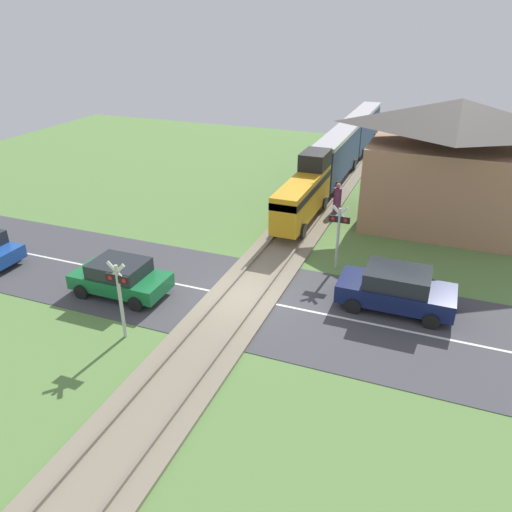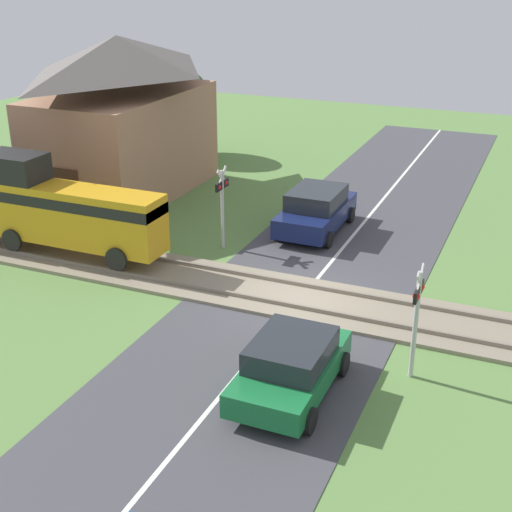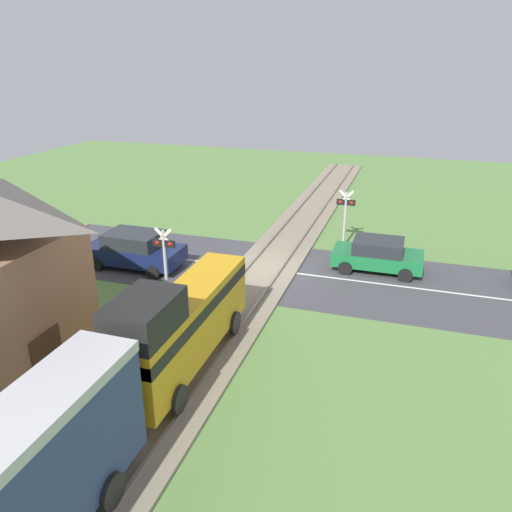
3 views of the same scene
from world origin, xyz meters
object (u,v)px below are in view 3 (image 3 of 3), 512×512
(crossing_signal_east_approach, at_px, (165,254))
(crossing_signal_west_approach, at_px, (345,211))
(car_near_crossing, at_px, (378,254))
(car_far_side, at_px, (134,249))
(pedestrian_by_station, at_px, (103,384))

(crossing_signal_east_approach, bearing_deg, crossing_signal_west_approach, -125.98)
(car_near_crossing, distance_m, car_far_side, 10.71)
(car_far_side, xyz_separation_m, crossing_signal_west_approach, (-8.48, -5.33, 1.04))
(car_near_crossing, height_order, pedestrian_by_station, pedestrian_by_station)
(pedestrian_by_station, bearing_deg, crossing_signal_west_approach, -106.33)
(car_near_crossing, relative_size, pedestrian_by_station, 2.17)
(car_near_crossing, distance_m, pedestrian_by_station, 13.22)
(car_near_crossing, bearing_deg, crossing_signal_west_approach, -53.20)
(crossing_signal_west_approach, height_order, crossing_signal_east_approach, same)
(car_near_crossing, distance_m, crossing_signal_west_approach, 3.26)
(crossing_signal_west_approach, xyz_separation_m, crossing_signal_east_approach, (5.65, 7.78, 0.00))
(car_near_crossing, xyz_separation_m, pedestrian_by_station, (6.00, 11.78, 0.05))
(car_far_side, distance_m, crossing_signal_west_approach, 10.07)
(car_near_crossing, relative_size, crossing_signal_east_approach, 1.32)
(crossing_signal_west_approach, bearing_deg, car_far_side, 32.13)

